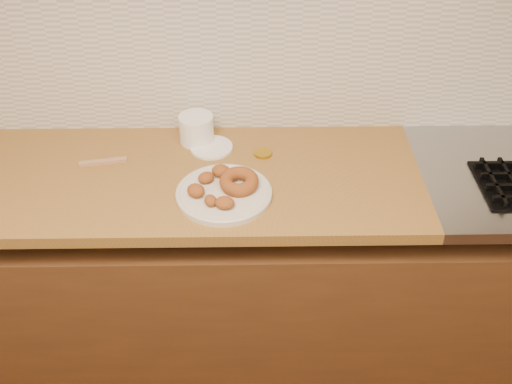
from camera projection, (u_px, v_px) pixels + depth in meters
wall_back at (268, 5)px, 1.94m from camera, size 4.00×0.02×2.70m
base_cabinet at (268, 282)px, 2.29m from camera, size 3.60×0.60×0.77m
butcher_block at (73, 180)px, 1.98m from camera, size 2.30×0.62×0.04m
backsplash at (268, 50)px, 2.02m from camera, size 3.60×0.02×0.60m
donut_plate at (224, 194)px, 1.87m from camera, size 0.30×0.30×0.02m
ring_donut at (239, 181)px, 1.87m from camera, size 0.13×0.14×0.06m
fried_dough_chunks at (212, 187)px, 1.85m from camera, size 0.16×0.22×0.04m
plastic_tub at (197, 129)px, 2.09m from camera, size 0.16×0.16×0.10m
tub_lid at (211, 147)px, 2.08m from camera, size 0.15×0.15×0.01m
brass_jar_lid at (263, 153)px, 2.05m from camera, size 0.07×0.07×0.01m
wooden_utensil at (103, 162)px, 2.01m from camera, size 0.16×0.05×0.01m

